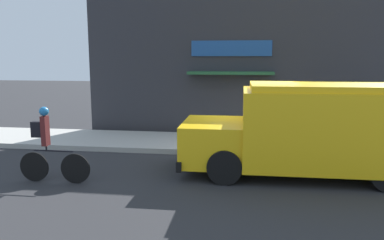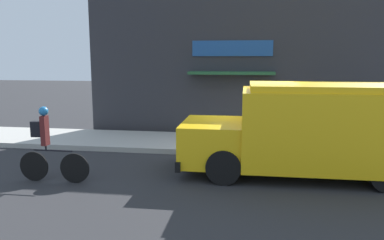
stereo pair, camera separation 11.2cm
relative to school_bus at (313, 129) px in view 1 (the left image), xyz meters
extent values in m
plane|color=#2B2B2D|center=(-1.50, 1.46, -1.17)|extent=(70.00, 70.00, 0.00)
cube|color=#ADAAA3|center=(-1.50, 2.79, -1.09)|extent=(28.00, 2.64, 0.16)
cube|color=#2D2D33|center=(-1.50, 4.50, 1.43)|extent=(12.10, 0.18, 5.18)
cube|color=#1E4C93|center=(-2.18, 4.39, 2.05)|extent=(2.87, 0.05, 0.55)
cube|color=#235633|center=(-2.18, 4.05, 1.18)|extent=(3.01, 0.71, 0.10)
cube|color=yellow|center=(0.43, 0.00, 0.03)|extent=(4.25, 2.31, 1.82)
cube|color=yellow|center=(-2.43, -0.02, -0.38)|extent=(1.50, 2.10, 1.00)
cube|color=yellow|center=(0.43, 0.00, 1.02)|extent=(3.91, 2.12, 0.15)
cube|color=black|center=(-3.13, -0.03, -0.78)|extent=(0.14, 2.22, 0.24)
cube|color=red|center=(-0.75, 1.38, 0.12)|extent=(0.03, 0.44, 0.44)
cylinder|color=black|center=(-2.10, 0.95, -0.76)|extent=(0.81, 0.27, 0.81)
cylinder|color=black|center=(-2.08, -0.99, -0.76)|extent=(0.81, 0.27, 0.81)
cylinder|color=black|center=(1.45, 0.99, -0.76)|extent=(0.81, 0.27, 0.81)
cylinder|color=black|center=(-5.48, -1.43, -0.81)|extent=(0.70, 0.04, 0.70)
cylinder|color=black|center=(-6.50, -1.43, -0.81)|extent=(0.70, 0.04, 0.70)
cylinder|color=black|center=(-5.99, -1.43, -0.41)|extent=(0.97, 0.04, 0.04)
cylinder|color=black|center=(-6.17, -1.43, -0.35)|extent=(0.04, 0.04, 0.12)
cube|color=#561E1E|center=(-6.17, -1.43, 0.05)|extent=(0.12, 0.20, 0.69)
sphere|color=#2375B7|center=(-6.17, -1.43, 0.50)|extent=(0.21, 0.21, 0.21)
cube|color=black|center=(-6.36, -1.43, 0.08)|extent=(0.26, 0.14, 0.36)
camera|label=1|loc=(-1.64, -9.27, 1.69)|focal=35.00mm
camera|label=2|loc=(-1.53, -9.26, 1.69)|focal=35.00mm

